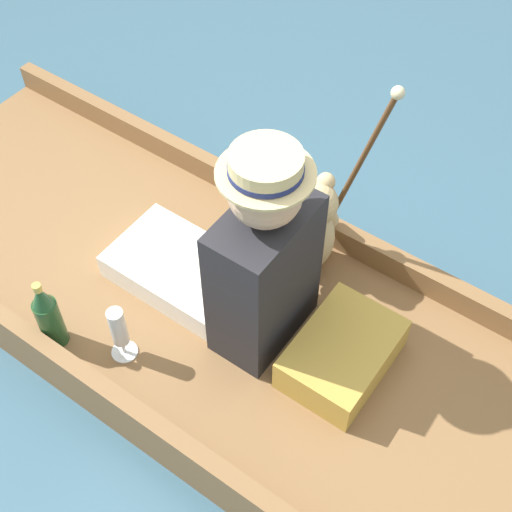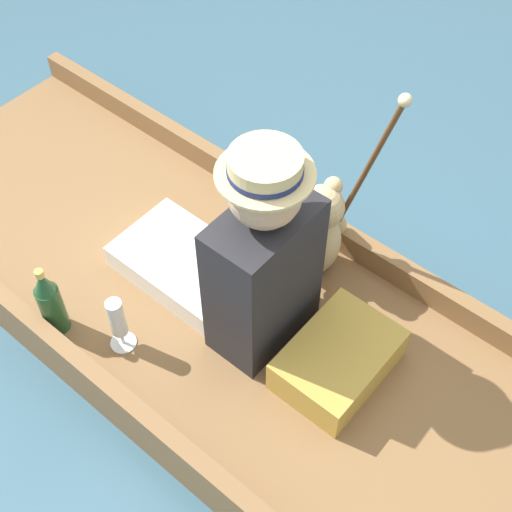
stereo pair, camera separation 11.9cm
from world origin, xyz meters
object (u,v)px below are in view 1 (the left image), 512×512
at_px(seated_person, 243,261).
at_px(teddy_bear, 313,228).
at_px(champagne_bottle, 48,316).
at_px(walking_cane, 358,167).
at_px(wine_glass, 119,329).

bearing_deg(seated_person, teddy_bear, -4.52).
xyz_separation_m(teddy_bear, champagne_bottle, (-0.84, 0.56, -0.06)).
bearing_deg(seated_person, walking_cane, -15.57).
relative_size(seated_person, walking_cane, 0.95).
xyz_separation_m(teddy_bear, walking_cane, (0.08, -0.11, 0.31)).
distance_m(seated_person, wine_glass, 0.49).
relative_size(seated_person, teddy_bear, 1.92).
height_order(wine_glass, walking_cane, walking_cane).
relative_size(walking_cane, champagne_bottle, 2.72).
height_order(seated_person, teddy_bear, seated_person).
height_order(teddy_bear, walking_cane, walking_cane).
bearing_deg(walking_cane, wine_glass, 152.31).
bearing_deg(seated_person, wine_glass, 152.29).
height_order(seated_person, wine_glass, seated_person).
distance_m(teddy_bear, walking_cane, 0.34).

